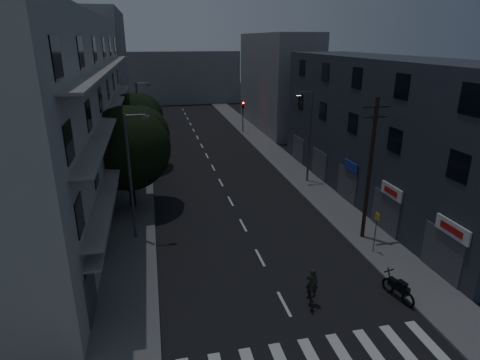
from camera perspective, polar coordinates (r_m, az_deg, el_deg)
name	(u,v)px	position (r m, az deg, el deg)	size (l,w,h in m)	color
ground	(212,166)	(40.94, -3.94, 1.96)	(160.00, 160.00, 0.00)	black
sidewalk_left	(137,171)	(40.56, -14.48, 1.31)	(3.00, 90.00, 0.15)	#565659
sidewalk_right	(283,161)	(42.61, 6.08, 2.71)	(3.00, 90.00, 0.15)	#565659
lane_markings	(204,150)	(46.88, -5.11, 4.21)	(0.15, 60.50, 0.01)	beige
building_left	(64,114)	(32.69, -23.70, 8.54)	(7.00, 36.00, 14.00)	#A3A39E
building_right	(384,131)	(33.50, 19.81, 6.63)	(6.19, 28.00, 11.00)	#282C36
building_far_left	(103,71)	(62.11, -18.93, 14.51)	(6.00, 20.00, 16.00)	slate
building_far_right	(277,82)	(58.67, 5.26, 13.73)	(6.00, 20.00, 13.00)	slate
building_far_end	(178,77)	(84.14, -8.86, 14.28)	(24.00, 8.00, 10.00)	slate
tree_near	(129,145)	(30.48, -15.55, 4.82)	(6.22, 6.22, 7.67)	black
tree_mid	(133,122)	(40.47, -14.95, 8.02)	(5.92, 5.92, 7.28)	black
tree_far	(136,112)	(50.34, -14.58, 9.38)	(4.97, 4.97, 6.15)	black
traffic_signal_far_right	(243,110)	(55.01, 0.43, 9.86)	(0.28, 0.37, 4.10)	black
traffic_signal_far_left	(146,115)	(53.22, -13.22, 9.02)	(0.28, 0.37, 4.10)	black
street_lamp_left_near	(132,172)	(25.39, -15.16, 1.16)	(1.51, 0.25, 8.00)	#53565A
street_lamp_right	(309,132)	(35.54, 9.73, 6.70)	(1.51, 0.25, 8.00)	#54585B
street_lamp_left_far	(140,118)	(42.92, -14.03, 8.58)	(1.51, 0.25, 8.00)	#56575D
utility_pole	(370,167)	(25.75, 17.98, 1.75)	(1.80, 0.24, 9.00)	black
bus_stop_sign	(376,225)	(25.09, 18.81, -6.12)	(0.06, 0.35, 2.52)	#595B60
motorcycle	(398,289)	(22.08, 21.58, -14.20)	(0.73, 2.11, 1.37)	black
cyclist	(311,292)	(20.45, 10.09, -15.46)	(0.98, 1.67, 2.00)	black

